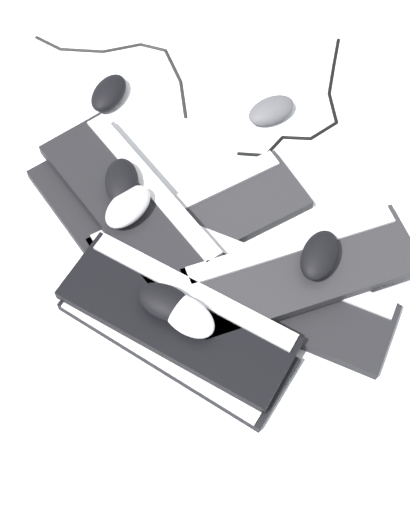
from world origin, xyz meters
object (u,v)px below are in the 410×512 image
at_px(keyboard_1, 115,229).
at_px(keyboard_5, 130,202).
at_px(mouse_5, 122,182).
at_px(mouse_3, 128,207).
at_px(keyboard_0, 201,222).
at_px(keyboard_4, 302,271).
at_px(keyboard_6, 178,316).
at_px(mouse_2, 166,303).
at_px(keyboard_2, 176,335).
at_px(mouse_6, 188,316).
at_px(mouse_4, 271,110).
at_px(mouse_1, 320,255).
at_px(keyboard_3, 279,296).
at_px(mouse_0, 109,93).

bearing_deg(keyboard_1, keyboard_5, -25.64).
relative_size(keyboard_5, mouse_5, 3.80).
bearing_deg(mouse_3, keyboard_0, 129.71).
height_order(keyboard_4, keyboard_6, same).
bearing_deg(keyboard_6, keyboard_5, 30.22).
xyz_separation_m(keyboard_6, mouse_2, (0.01, 0.02, 0.04)).
height_order(keyboard_2, mouse_6, mouse_6).
distance_m(keyboard_2, keyboard_6, 0.04).
height_order(keyboard_5, mouse_2, mouse_2).
distance_m(keyboard_6, mouse_4, 0.54).
height_order(keyboard_1, mouse_6, mouse_6).
bearing_deg(mouse_1, mouse_5, 89.89).
bearing_deg(mouse_6, mouse_4, -69.90).
bearing_deg(keyboard_2, keyboard_4, -55.45).
xyz_separation_m(keyboard_3, mouse_1, (0.06, -0.06, 0.07)).
distance_m(mouse_3, mouse_6, 0.26).
relative_size(keyboard_1, keyboard_5, 1.01).
bearing_deg(keyboard_3, mouse_3, 69.15).
height_order(keyboard_0, mouse_5, mouse_5).
bearing_deg(mouse_2, keyboard_1, 147.51).
height_order(keyboard_6, mouse_4, keyboard_6).
relative_size(keyboard_3, mouse_2, 4.22).
relative_size(keyboard_1, mouse_6, 3.83).
distance_m(keyboard_3, mouse_2, 0.22).
height_order(keyboard_3, mouse_0, mouse_0).
bearing_deg(keyboard_3, keyboard_6, 114.31).
bearing_deg(keyboard_3, mouse_1, -45.81).
bearing_deg(keyboard_0, mouse_6, -177.06).
relative_size(keyboard_3, mouse_5, 4.22).
relative_size(keyboard_3, keyboard_4, 1.01).
height_order(keyboard_3, mouse_1, mouse_1).
height_order(mouse_2, mouse_6, same).
distance_m(mouse_5, mouse_6, 0.32).
height_order(keyboard_4, keyboard_5, same).
bearing_deg(keyboard_1, mouse_0, 13.77).
distance_m(keyboard_4, mouse_1, 0.05).
bearing_deg(mouse_5, keyboard_4, 58.18).
height_order(keyboard_0, mouse_2, mouse_2).
bearing_deg(keyboard_0, mouse_2, 171.85).
xyz_separation_m(keyboard_6, mouse_1, (0.14, -0.24, 0.04)).
distance_m(mouse_4, mouse_5, 0.39).
bearing_deg(mouse_2, keyboard_3, 39.45).
xyz_separation_m(mouse_1, mouse_5, (0.11, 0.40, 0.00)).
relative_size(mouse_0, mouse_2, 1.00).
distance_m(keyboard_4, mouse_2, 0.27).
distance_m(keyboard_5, mouse_3, 0.05).
xyz_separation_m(keyboard_1, mouse_3, (0.02, -0.03, 0.07)).
bearing_deg(mouse_1, mouse_0, 67.39).
xyz_separation_m(keyboard_1, keyboard_2, (-0.21, -0.16, 0.00)).
xyz_separation_m(keyboard_0, mouse_2, (-0.22, 0.03, 0.07)).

